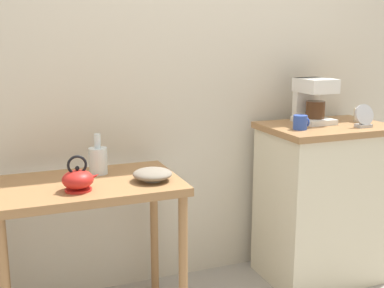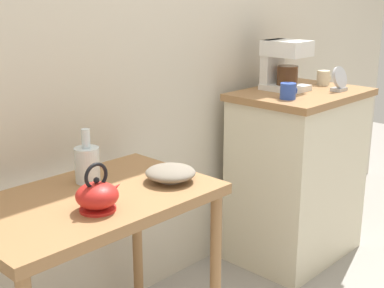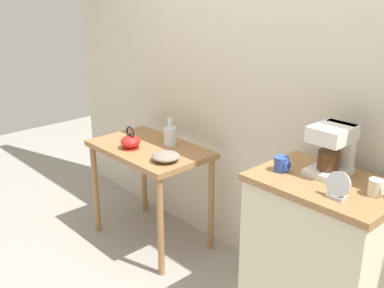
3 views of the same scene
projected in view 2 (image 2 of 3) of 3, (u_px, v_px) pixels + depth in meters
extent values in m
cube|color=beige|center=(168.00, 0.00, 2.49)|extent=(4.40, 0.10, 2.80)
cube|color=#9E7044|center=(91.00, 201.00, 1.87)|extent=(0.88, 0.55, 0.04)
cylinder|color=#9E7044|center=(215.00, 279.00, 2.09)|extent=(0.04, 0.04, 0.72)
cylinder|color=#9E7044|center=(137.00, 241.00, 2.40)|extent=(0.04, 0.04, 0.72)
cube|color=beige|center=(297.00, 178.00, 2.94)|extent=(0.68, 0.48, 0.90)
cube|color=#9E7044|center=(301.00, 94.00, 2.81)|extent=(0.71, 0.51, 0.04)
cylinder|color=gray|center=(171.00, 180.00, 2.00)|extent=(0.08, 0.08, 0.01)
ellipsoid|color=gray|center=(171.00, 173.00, 1.99)|extent=(0.19, 0.19, 0.05)
cylinder|color=red|center=(98.00, 209.00, 1.74)|extent=(0.12, 0.12, 0.01)
ellipsoid|color=red|center=(97.00, 195.00, 1.72)|extent=(0.14, 0.14, 0.08)
cone|color=red|center=(114.00, 189.00, 1.77)|extent=(0.07, 0.03, 0.05)
sphere|color=black|center=(96.00, 180.00, 1.71)|extent=(0.02, 0.02, 0.02)
torus|color=black|center=(96.00, 176.00, 1.71)|extent=(0.09, 0.01, 0.09)
cylinder|color=silver|center=(87.00, 165.00, 1.98)|extent=(0.09, 0.09, 0.13)
cylinder|color=silver|center=(86.00, 138.00, 1.95)|extent=(0.03, 0.03, 0.07)
cube|color=white|center=(285.00, 87.00, 2.82)|extent=(0.18, 0.22, 0.03)
cube|color=white|center=(273.00, 64.00, 2.85)|extent=(0.16, 0.05, 0.26)
cube|color=white|center=(287.00, 48.00, 2.77)|extent=(0.18, 0.22, 0.08)
cylinder|color=#4C2D19|center=(287.00, 75.00, 2.80)|extent=(0.11, 0.11, 0.10)
cylinder|color=beige|center=(323.00, 78.00, 2.97)|extent=(0.07, 0.07, 0.08)
torus|color=beige|center=(327.00, 77.00, 3.00)|extent=(0.01, 0.05, 0.05)
cylinder|color=#2D4CAD|center=(288.00, 91.00, 2.59)|extent=(0.08, 0.08, 0.08)
torus|color=#2D4CAD|center=(293.00, 90.00, 2.62)|extent=(0.01, 0.05, 0.05)
cube|color=#B2B5BA|center=(339.00, 89.00, 2.80)|extent=(0.08, 0.06, 0.02)
cylinder|color=#B2B5BA|center=(340.00, 78.00, 2.79)|extent=(0.12, 0.05, 0.12)
cylinder|color=black|center=(340.00, 78.00, 2.79)|extent=(0.10, 0.04, 0.10)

